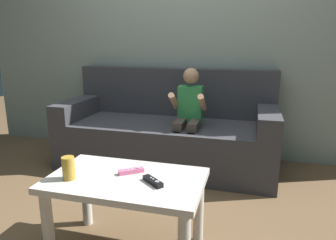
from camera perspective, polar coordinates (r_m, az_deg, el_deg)
name	(u,v)px	position (r m, az deg, el deg)	size (l,w,h in m)	color
ground_plane	(138,222)	(2.17, -5.58, -18.16)	(9.10, 9.10, 0.00)	brown
wall_back	(186,32)	(3.21, 3.29, 15.89)	(4.55, 0.05, 2.50)	gray
couch	(168,133)	(2.97, 0.00, -2.37)	(1.97, 0.80, 0.90)	#38383D
person_seated_on_couch	(188,115)	(2.69, 3.76, 0.99)	(0.29, 0.36, 0.94)	#4C4238
coffee_table	(126,192)	(1.73, -7.67, -12.96)	(0.83, 0.49, 0.46)	beige
game_remote_black_near_edge	(153,181)	(1.61, -2.78, -11.16)	(0.13, 0.12, 0.03)	black
game_remote_pink_center	(131,171)	(1.74, -6.75, -9.27)	(0.13, 0.11, 0.03)	pink
soda_can	(69,168)	(1.72, -17.77, -8.39)	(0.07, 0.07, 0.12)	#B78C2D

